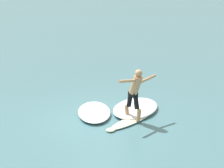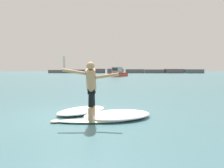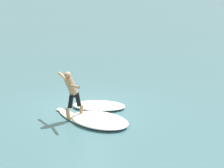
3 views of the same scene
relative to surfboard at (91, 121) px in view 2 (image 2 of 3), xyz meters
The scene contains 7 objects.
ground_plane 0.99m from the surfboard, 129.41° to the left, with size 200.00×200.00×0.00m, color #45757E.
rock_jetty_breakwater 62.78m from the surfboard, 88.66° to the left, with size 48.12×4.76×5.31m.
surfboard is the anchor object (origin of this frame).
surfer 1.04m from the surfboard, 65.28° to the right, with size 1.59×0.71×1.68m.
fishing_boat_near_jetty 34.61m from the surfboard, 90.24° to the left, with size 3.70×5.26×2.67m.
wave_foam_at_tail 0.97m from the surfboard, 37.13° to the left, with size 2.57×2.19×0.21m.
wave_foam_at_nose 1.38m from the surfboard, 111.39° to the left, with size 2.08×2.25×0.19m.
Camera 2 is at (1.59, -7.01, 1.59)m, focal length 35.00 mm.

